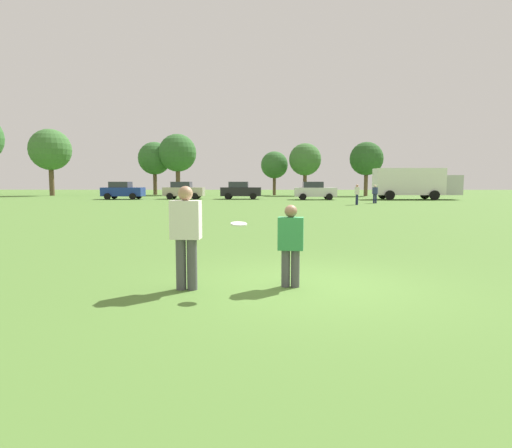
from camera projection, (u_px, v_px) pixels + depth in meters
The scene contains 18 objects.
ground_plane at pixel (313, 285), 7.70m from camera, with size 179.21×179.21×0.00m, color #517A33.
player_thrower at pixel (186, 232), 7.29m from camera, with size 0.51×0.31×1.77m.
player_defender at pixel (291, 241), 7.50m from camera, with size 0.46×0.30×1.44m.
frisbee at pixel (239, 224), 7.03m from camera, with size 0.27×0.27×0.07m.
traffic_cone at pixel (189, 222), 17.22m from camera, with size 0.32×0.32×0.48m.
parked_car_near_left at pixel (123, 190), 44.82m from camera, with size 4.23×2.28×1.82m.
parked_car_mid_left at pixel (183, 190), 45.55m from camera, with size 4.23×2.28×1.82m.
parked_car_center at pixel (241, 190), 45.35m from camera, with size 4.23×2.28×1.82m.
parked_car_mid_right at pixel (315, 191), 43.85m from camera, with size 4.23×2.28×1.82m.
box_truck at pixel (414, 182), 44.26m from camera, with size 8.54×3.12×3.18m.
bystander_sideline_watcher at pixel (357, 193), 34.13m from camera, with size 0.29×0.46×1.62m.
bystander_far_jogger at pixel (375, 193), 36.52m from camera, with size 0.49×0.38×1.56m.
tree_west_maple at pixel (50, 150), 55.94m from camera, with size 5.30×5.30×8.61m.
tree_center_elm at pixel (155, 159), 59.58m from camera, with size 4.47×4.47×7.27m.
tree_east_birch at pixel (178, 153), 58.38m from camera, with size 5.07×5.07×8.23m.
tree_east_oak at pixel (274, 165), 57.84m from camera, with size 3.61×3.61×5.86m.
tree_far_east_pine at pixel (305, 160), 56.20m from camera, with size 4.18×4.18×6.80m.
tree_far_west_pine at pixel (366, 159), 54.53m from camera, with size 4.19×4.19×6.82m.
Camera 1 is at (-0.90, -7.57, 1.84)m, focal length 30.33 mm.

